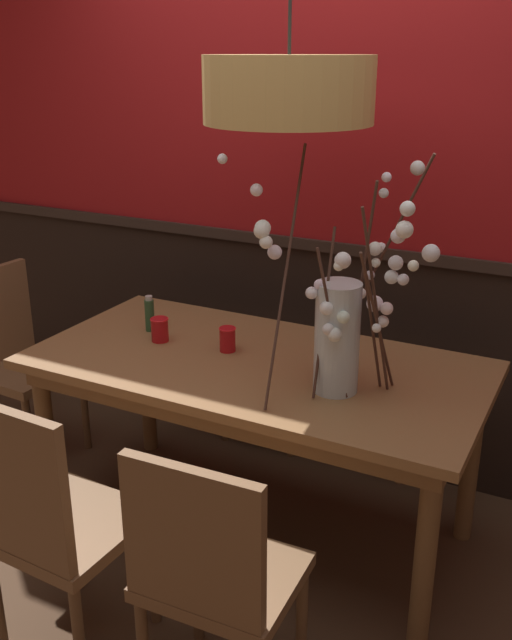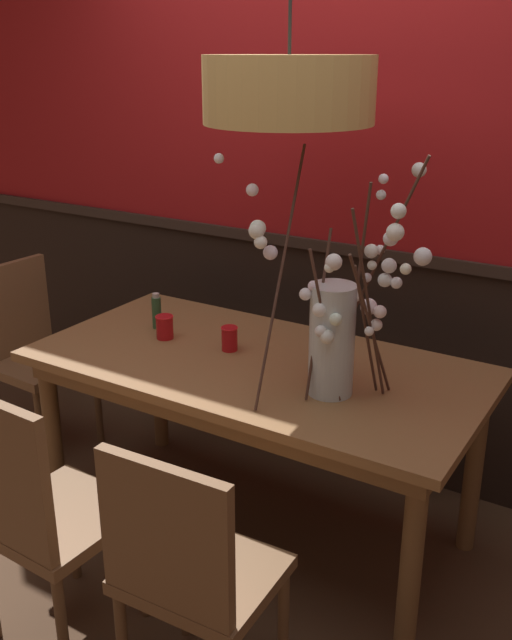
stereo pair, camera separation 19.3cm
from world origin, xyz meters
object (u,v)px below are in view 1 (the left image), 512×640
(dining_table, at_px, (256,381))
(vase_with_blossoms, at_px, (340,325))
(chair_near_side_right, at_px, (212,572))
(pendant_lamp, at_px, (289,90))
(chair_head_west_end, at_px, (16,355))
(chair_far_side_right, at_px, (383,350))
(candle_holder_nearer_center, at_px, (160,330))
(candle_holder_nearer_edge, at_px, (227,339))
(chair_far_side_left, at_px, (279,332))
(condiment_bottle, at_px, (150,314))
(chair_near_side_left, at_px, (51,519))

(dining_table, bearing_deg, vase_with_blossoms, -15.29)
(chair_near_side_right, relative_size, pendant_lamp, 0.67)
(dining_table, relative_size, chair_head_west_end, 1.85)
(chair_far_side_right, height_order, candle_holder_nearer_center, chair_far_side_right)
(chair_near_side_right, xyz_separation_m, candle_holder_nearer_edge, (-0.44, 0.88, 0.31))
(dining_table, height_order, pendant_lamp, pendant_lamp)
(chair_far_side_left, bearing_deg, chair_far_side_right, 0.31)
(chair_far_side_right, bearing_deg, condiment_bottle, -135.43)
(chair_far_side_right, relative_size, candle_holder_nearer_edge, 9.85)
(candle_holder_nearer_center, bearing_deg, condiment_bottle, 142.52)
(chair_near_side_left, xyz_separation_m, candle_holder_nearer_center, (-0.18, 0.88, 0.30))
(candle_holder_nearer_edge, bearing_deg, pendant_lamp, 5.19)
(chair_far_side_right, bearing_deg, candle_holder_nearer_center, -128.67)
(pendant_lamp, bearing_deg, chair_near_side_right, -77.51)
(dining_table, distance_m, vase_with_blossoms, 0.51)
(chair_head_west_end, relative_size, vase_with_blossoms, 1.14)
(chair_near_side_left, relative_size, chair_far_side_left, 0.99)
(chair_near_side_right, distance_m, chair_far_side_right, 1.71)
(condiment_bottle, bearing_deg, vase_with_blossoms, -11.08)
(chair_head_west_end, xyz_separation_m, chair_near_side_left, (1.05, -0.91, -0.00))
(candle_holder_nearer_center, bearing_deg, candle_holder_nearer_edge, 6.90)
(chair_far_side_right, distance_m, pendant_lamp, 1.47)
(candle_holder_nearer_center, height_order, condiment_bottle, condiment_bottle)
(chair_head_west_end, bearing_deg, condiment_bottle, 3.53)
(vase_with_blossoms, distance_m, condiment_bottle, 0.95)
(candle_holder_nearer_center, xyz_separation_m, candle_holder_nearer_edge, (0.30, 0.04, -0.00))
(chair_head_west_end, distance_m, vase_with_blossoms, 1.76)
(dining_table, distance_m, candle_holder_nearer_edge, 0.20)
(chair_far_side_right, height_order, vase_with_blossoms, vase_with_blossoms)
(chair_far_side_left, bearing_deg, condiment_bottle, -106.90)
(chair_head_west_end, xyz_separation_m, chair_far_side_right, (1.56, 0.83, 0.01))
(chair_near_side_left, relative_size, chair_far_side_right, 0.99)
(chair_near_side_right, height_order, candle_holder_nearer_edge, chair_near_side_right)
(candle_holder_nearer_edge, bearing_deg, vase_with_blossoms, -14.77)
(chair_head_west_end, distance_m, chair_far_side_left, 1.30)
(candle_holder_nearer_center, xyz_separation_m, condiment_bottle, (-0.10, 0.08, 0.02))
(chair_head_west_end, distance_m, chair_far_side_right, 1.76)
(dining_table, bearing_deg, chair_near_side_left, -106.76)
(dining_table, xyz_separation_m, chair_head_west_end, (-1.31, 0.03, -0.16))
(chair_near_side_left, xyz_separation_m, pendant_lamp, (0.36, 0.94, 1.24))
(condiment_bottle, xyz_separation_m, pendant_lamp, (0.64, -0.02, 0.92))
(condiment_bottle, bearing_deg, chair_near_side_right, -47.63)
(pendant_lamp, bearing_deg, chair_head_west_end, -178.97)
(dining_table, bearing_deg, pendant_lamp, 30.50)
(chair_far_side_left, height_order, vase_with_blossoms, vase_with_blossoms)
(chair_head_west_end, distance_m, candle_holder_nearer_edge, 1.20)
(chair_head_west_end, bearing_deg, chair_far_side_right, 28.02)
(chair_near_side_right, bearing_deg, candle_holder_nearer_edge, 116.56)
(candle_holder_nearer_edge, bearing_deg, chair_far_side_left, 101.39)
(chair_near_side_left, height_order, vase_with_blossoms, vase_with_blossoms)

